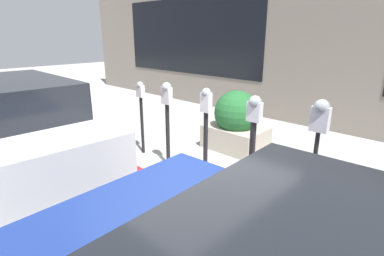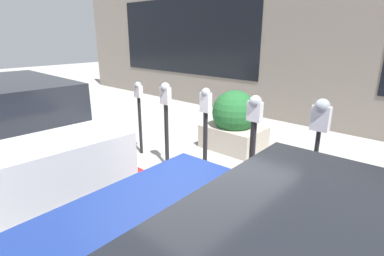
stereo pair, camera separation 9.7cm
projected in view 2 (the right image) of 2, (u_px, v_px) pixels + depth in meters
name	position (u px, v px, depth m)	size (l,w,h in m)	color
ground_plane	(185.00, 191.00, 4.41)	(40.00, 40.00, 0.00)	#999993
curb_strip	(182.00, 192.00, 4.35)	(19.00, 0.16, 0.04)	red
building_facade	(316.00, 46.00, 6.98)	(19.00, 0.17, 3.89)	slate
parking_meter_nearest	(319.00, 129.00, 3.34)	(0.20, 0.17, 1.55)	black
parking_meter_second	(253.00, 132.00, 3.92)	(0.19, 0.16, 1.48)	black
parking_meter_middle	(206.00, 120.00, 4.43)	(0.16, 0.14, 1.48)	black
parking_meter_fourth	(166.00, 109.00, 4.97)	(0.19, 0.16, 1.47)	black
parking_meter_farthest	(139.00, 104.00, 5.54)	(0.15, 0.13, 1.39)	black
planter_box	(234.00, 123.00, 5.92)	(1.16, 0.87, 1.18)	#A39989
parked_car_middle	(3.00, 126.00, 4.71)	(4.62, 2.03, 1.55)	#B7B7BC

